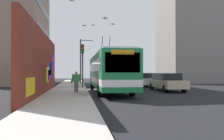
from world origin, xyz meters
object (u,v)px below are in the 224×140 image
at_px(city_bus, 108,71).
at_px(parked_car_champagne, 166,82).
at_px(parked_car_silver, 145,79).
at_px(parked_car_dark_gray, 125,77).
at_px(pedestrian_at_curb, 76,80).
at_px(traffic_light, 83,58).
at_px(street_lamp, 82,58).
at_px(parked_car_navy, 133,78).

height_order(city_bus, parked_car_champagne, city_bus).
distance_m(city_bus, parked_car_champagne, 5.30).
bearing_deg(parked_car_silver, city_bus, 138.76).
relative_size(city_bus, parked_car_dark_gray, 2.88).
distance_m(pedestrian_at_curb, traffic_light, 5.36).
bearing_deg(city_bus, parked_car_champagne, -93.92).
distance_m(city_bus, traffic_light, 3.74).
height_order(city_bus, parked_car_dark_gray, city_bus).
height_order(parked_car_dark_gray, street_lamp, street_lamp).
height_order(parked_car_champagne, parked_car_dark_gray, same).
distance_m(parked_car_silver, parked_car_navy, 6.00).
height_order(parked_car_champagne, pedestrian_at_curb, pedestrian_at_curb).
xyz_separation_m(parked_car_navy, street_lamp, (-0.74, 7.24, 2.81)).
distance_m(parked_car_champagne, parked_car_navy, 12.29).
bearing_deg(traffic_light, pedestrian_at_curb, 173.30).
height_order(parked_car_champagne, traffic_light, traffic_light).
relative_size(parked_car_dark_gray, street_lamp, 0.73).
relative_size(parked_car_silver, pedestrian_at_curb, 3.14).
xyz_separation_m(parked_car_champagne, traffic_light, (3.16, 7.35, 2.19)).
bearing_deg(parked_car_champagne, parked_car_navy, 0.00).
bearing_deg(parked_car_navy, parked_car_dark_gray, 0.00).
bearing_deg(street_lamp, parked_car_navy, -84.13).
relative_size(parked_car_navy, street_lamp, 0.69).
relative_size(parked_car_navy, pedestrian_at_curb, 2.65).
bearing_deg(parked_car_silver, pedestrian_at_curb, 135.51).
relative_size(parked_car_dark_gray, pedestrian_at_curb, 2.80).
bearing_deg(parked_car_champagne, city_bus, 86.08).
xyz_separation_m(parked_car_dark_gray, street_lamp, (-5.96, 7.24, 2.81)).
height_order(city_bus, parked_car_silver, city_bus).
bearing_deg(pedestrian_at_curb, city_bus, -51.88).
distance_m(parked_car_navy, parked_car_dark_gray, 5.22).
xyz_separation_m(parked_car_dark_gray, traffic_light, (-14.34, 7.35, 2.19)).
bearing_deg(city_bus, pedestrian_at_curb, 128.12).
xyz_separation_m(parked_car_champagne, street_lamp, (11.54, 7.24, 2.81)).
height_order(pedestrian_at_curb, street_lamp, street_lamp).
bearing_deg(parked_car_silver, traffic_light, 113.03).
relative_size(traffic_light, street_lamp, 0.71).
bearing_deg(street_lamp, parked_car_silver, -126.00).
xyz_separation_m(parked_car_navy, pedestrian_at_curb, (-14.08, 7.93, 0.23)).
height_order(city_bus, street_lamp, street_lamp).
relative_size(parked_car_silver, street_lamp, 0.82).
xyz_separation_m(parked_car_champagne, parked_car_silver, (6.29, 0.00, -0.00)).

